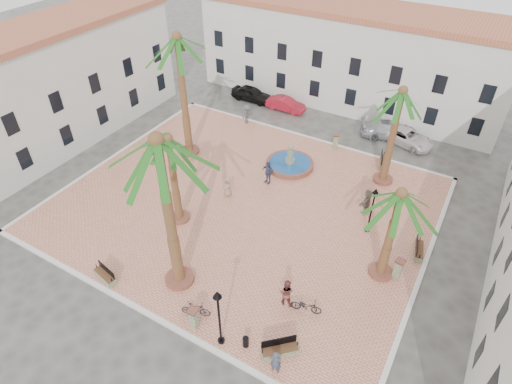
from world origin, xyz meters
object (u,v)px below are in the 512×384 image
palm_ne (400,102)px  bench_e (419,250)px  palm_e (399,205)px  bench_se (280,350)px  bollard_n (336,141)px  car_silver (389,130)px  litter_bin (246,342)px  bench_s (105,276)px  pedestrian_fountain_b (268,172)px  bench_ne (383,162)px  bollard_se (194,318)px  palm_s (159,158)px  pedestrian_north (247,114)px  cyclist_a (276,362)px  car_white (406,137)px  car_black (252,94)px  pedestrian_east (367,201)px  lamppost_e (373,203)px  lamppost_s (218,309)px  palm_sw (169,149)px  cyclist_b (286,292)px  palm_nw (178,50)px  bicycle_a (306,306)px  bicycle_b (196,310)px  car_red (286,104)px  bollard_e (398,269)px  fountain (290,163)px

palm_ne → bench_e: 10.27m
palm_e → bench_se: 9.95m
bollard_n → car_silver: bollard_n is taller
bench_e → litter_bin: (-6.23, -11.27, 0.06)m
bench_s → pedestrian_fountain_b: 14.05m
bench_ne → bollard_se: bollard_se is taller
palm_s → bench_s: palm_s is taller
bollard_n → pedestrian_north: size_ratio=0.75×
bollard_se → cyclist_a: cyclist_a is taller
bench_s → bench_se: 11.53m
bench_ne → car_white: (0.68, 4.49, 0.26)m
palm_e → palm_ne: bearing=106.3°
bollard_se → car_black: (-11.36, 25.35, -0.15)m
cyclist_a → car_white: size_ratio=0.33×
pedestrian_east → car_silver: (-1.66, 11.35, -0.37)m
lamppost_e → lamppost_s: bearing=-108.0°
palm_sw → pedestrian_fountain_b: palm_sw is taller
litter_bin → car_white: size_ratio=0.13×
lamppost_s → pedestrian_east: 14.47m
bench_se → cyclist_b: bearing=68.4°
palm_nw → bicycle_a: palm_nw is taller
bench_se → cyclist_a: (0.24, -0.93, 0.51)m
palm_e → bicycle_a: size_ratio=3.71×
bench_ne → litter_bin: 20.05m
bench_s → pedestrian_north: 20.94m
bicycle_b → car_red: (-6.91, 24.53, 0.00)m
bench_e → pedestrian_north: size_ratio=0.98×
pedestrian_east → car_white: bearing=-172.7°
cyclist_a → bicycle_a: size_ratio=0.90×
pedestrian_north → lamppost_e: bearing=-106.4°
litter_bin → pedestrian_north: pedestrian_north is taller
lamppost_s → pedestrian_fountain_b: (-4.64, 13.51, -1.86)m
bollard_e → bicycle_b: (-8.93, -8.33, -0.28)m
palm_sw → car_red: size_ratio=1.75×
palm_nw → bench_e: palm_nw is taller
fountain → car_silver: 10.60m
palm_sw → lamppost_s: bearing=-39.7°
litter_bin → bench_se: bearing=14.9°
palm_s → palm_ne: size_ratio=1.29×
lamppost_e → bollard_n: bearing=124.0°
lamppost_e → car_black: lamppost_e is taller
pedestrian_fountain_b → bench_se: bearing=-48.0°
pedestrian_north → lamppost_s: bearing=-138.4°
bench_ne → bollard_e: 12.26m
cyclist_b → pedestrian_fountain_b: 11.55m
lamppost_e → fountain: bearing=152.2°
palm_e → car_red: 22.68m
car_silver → palm_e: bearing=171.1°
bollard_e → pedestrian_east: pedestrian_east is taller
bench_s → lamppost_e: (12.42, 12.10, 2.23)m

